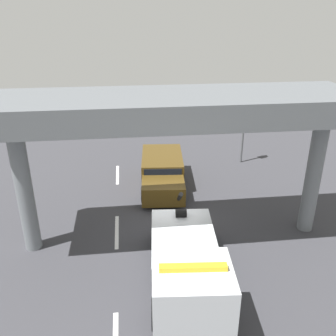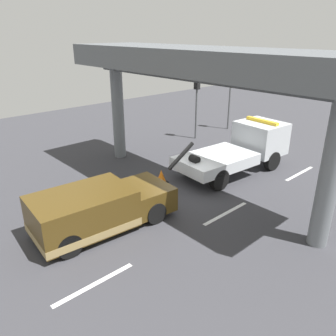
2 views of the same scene
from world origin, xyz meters
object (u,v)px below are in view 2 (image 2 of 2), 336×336
(towed_van_green, at_px, (98,209))
(tow_truck_white, at_px, (242,147))
(traffic_cone_orange, at_px, (161,177))
(traffic_light_far, at_px, (197,93))
(traffic_light_mid, at_px, (231,86))

(towed_van_green, bearing_deg, tow_truck_white, -0.47)
(towed_van_green, relative_size, traffic_cone_orange, 8.37)
(tow_truck_white, distance_m, traffic_light_far, 6.12)
(traffic_light_mid, distance_m, traffic_cone_orange, 11.04)
(traffic_light_far, xyz_separation_m, traffic_cone_orange, (-6.46, -3.82, -2.75))
(tow_truck_white, xyz_separation_m, traffic_light_far, (2.24, 5.38, 1.86))
(tow_truck_white, bearing_deg, traffic_light_mid, 43.13)
(tow_truck_white, xyz_separation_m, traffic_cone_orange, (-4.22, 1.56, -0.90))
(traffic_light_far, height_order, traffic_cone_orange, traffic_light_far)
(traffic_light_mid, xyz_separation_m, traffic_cone_orange, (-9.96, -3.82, -2.82))
(traffic_light_mid, bearing_deg, traffic_light_far, -180.00)
(tow_truck_white, height_order, traffic_light_far, traffic_light_far)
(towed_van_green, distance_m, traffic_light_mid, 15.45)
(towed_van_green, xyz_separation_m, traffic_light_mid, (14.32, 5.31, 2.35))
(traffic_light_far, relative_size, traffic_cone_orange, 6.54)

